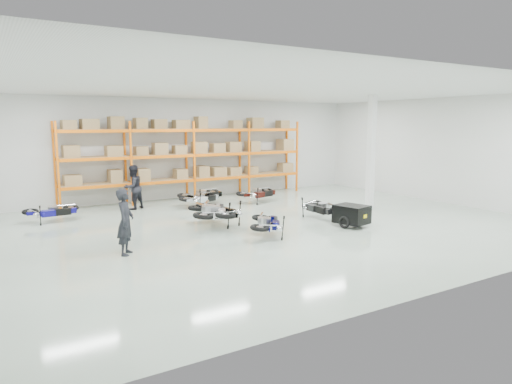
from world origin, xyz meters
TOP-DOWN VIEW (x-y plane):
  - room at (0.00, 0.00)m, footprint 18.00×18.00m
  - pallet_rack at (-0.00, 6.45)m, footprint 11.28×0.98m
  - structural_column at (5.20, 0.50)m, footprint 0.25×0.25m
  - moto_blue_centre at (-0.81, -1.28)m, footprint 1.62×1.87m
  - moto_silver_left at (-1.58, 0.94)m, footprint 1.81×2.25m
  - moto_black_far_left at (-1.43, 0.88)m, footprint 1.27×2.09m
  - moto_touring_right at (2.28, -0.02)m, footprint 0.97×1.76m
  - trailer at (2.28, -1.62)m, footprint 1.02×1.77m
  - moto_back_a at (-6.10, 4.33)m, footprint 1.62×0.85m
  - moto_back_b at (-0.49, 4.26)m, footprint 1.74×1.23m
  - moto_back_c at (-0.23, 4.72)m, footprint 1.94×1.27m
  - moto_back_d at (2.11, 4.04)m, footprint 1.83×1.17m
  - person_left at (-4.99, -1.01)m, footprint 0.68×0.76m
  - person_back at (-2.98, 5.25)m, footprint 1.07×0.98m

SIDE VIEW (x-z plane):
  - trailer at x=2.28m, z-range 0.06..0.78m
  - moto_back_b at x=-0.49m, z-range -0.03..0.99m
  - moto_back_a at x=-6.10m, z-range -0.03..1.00m
  - moto_blue_centre at x=-0.81m, z-range -0.03..1.06m
  - moto_back_d at x=2.11m, z-range -0.03..1.07m
  - moto_touring_right at x=2.28m, z-range -0.03..1.07m
  - moto_back_c at x=-0.23m, z-range -0.03..1.13m
  - moto_black_far_left at x=-1.43m, z-range -0.04..1.24m
  - moto_silver_left at x=-1.58m, z-range -0.04..1.27m
  - person_left at x=-4.99m, z-range 0.00..1.74m
  - person_back at x=-2.98m, z-range 0.00..1.77m
  - room at x=0.00m, z-range -6.75..11.25m
  - structural_column at x=5.20m, z-range 0.00..4.50m
  - pallet_rack at x=0.00m, z-range 0.45..4.07m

